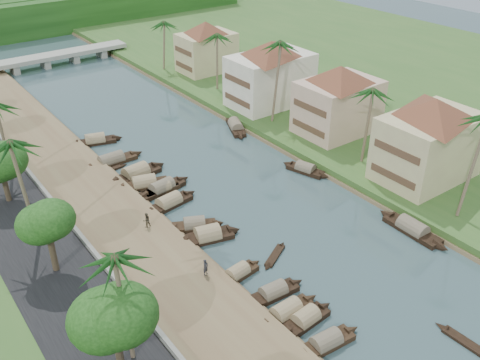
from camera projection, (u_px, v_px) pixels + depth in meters
ground at (296, 229)px, 58.54m from camera, size 220.00×220.00×0.00m
left_bank at (85, 195)px, 64.05m from camera, size 10.00×180.00×0.80m
right_bank at (302, 123)px, 81.95m from camera, size 16.00×180.00×1.20m
road at (12, 216)px, 59.52m from camera, size 8.00×180.00×1.40m
retaining_wall at (49, 199)px, 61.41m from camera, size 0.40×180.00×1.10m
far_right_fill at (448, 76)px, 101.00m from camera, size 60.00×220.00×1.15m
treeline at (15, 18)px, 126.21m from camera, size 120.00×14.00×8.00m
bridge at (59, 56)px, 107.84m from camera, size 28.00×4.00×2.40m
building_near at (429, 138)px, 63.73m from camera, size 14.85×14.85×10.20m
building_mid at (338, 99)px, 75.52m from camera, size 14.11×14.11×9.70m
building_far at (270, 73)px, 84.63m from camera, size 15.59×15.59×10.20m
building_distant at (206, 46)px, 99.33m from camera, size 12.62×12.62×9.20m
sampan_0 at (326, 343)px, 43.88m from camera, size 7.31×2.06×1.94m
sampan_1 at (306, 319)px, 46.16m from camera, size 6.70×2.04×2.00m
sampan_2 at (286, 312)px, 46.93m from camera, size 7.59×1.83×2.03m
sampan_3 at (273, 293)px, 49.09m from camera, size 7.09×1.90×1.93m
sampan_4 at (238, 274)px, 51.44m from camera, size 6.28×2.11×1.82m
sampan_5 at (208, 236)px, 56.74m from camera, size 7.85×3.75×2.41m
sampan_6 at (194, 225)px, 58.47m from camera, size 6.75×4.33×2.05m
sampan_7 at (169, 203)px, 62.39m from camera, size 8.31×2.86×2.17m
sampan_8 at (161, 189)px, 65.14m from camera, size 6.54×1.98×2.03m
sampan_9 at (162, 188)px, 65.31m from camera, size 8.65×2.78×2.16m
sampan_10 at (144, 184)px, 66.21m from camera, size 8.51×4.09×2.29m
sampan_11 at (136, 174)px, 68.37m from camera, size 9.32×3.05×2.57m
sampan_12 at (112, 161)px, 71.47m from camera, size 9.57×2.11×2.26m
sampan_13 at (95, 141)px, 76.85m from camera, size 8.20×3.85×2.21m
sampan_14 at (412, 229)px, 57.82m from camera, size 2.10×9.46×2.27m
sampan_15 at (305, 169)px, 69.47m from camera, size 3.48×7.15×1.93m
sampan_16 at (236, 127)px, 81.10m from camera, size 5.03×8.84×2.18m
canoe_0 at (470, 346)px, 44.00m from camera, size 1.16×6.77×0.89m
canoe_1 at (275, 256)px, 54.30m from camera, size 4.88×3.19×0.83m
canoe_2 at (110, 170)px, 69.88m from camera, size 5.30×1.24×0.76m
palm_1 at (371, 92)px, 65.06m from camera, size 3.20×3.20×11.24m
palm_2 at (276, 45)px, 75.34m from camera, size 3.20×3.20×13.38m
palm_3 at (216, 36)px, 88.57m from camera, size 3.20×3.20×10.89m
palm_4 at (118, 259)px, 36.55m from camera, size 3.20×3.20×11.36m
palm_5 at (15, 144)px, 48.53m from camera, size 3.20×3.20×12.93m
palm_7 at (161, 24)px, 98.34m from camera, size 3.20×3.20×10.23m
tree_1 at (113, 317)px, 38.36m from camera, size 5.47×5.47×7.13m
tree_2 at (46, 222)px, 47.79m from camera, size 4.42×4.42×7.28m
tree_3 at (0, 163)px, 58.67m from camera, size 5.12×5.12×7.02m
tree_6 at (285, 61)px, 88.54m from camera, size 4.18×4.18×7.47m
person_near at (206, 267)px, 50.34m from camera, size 0.72×0.60×1.69m
person_far at (146, 220)px, 57.14m from camera, size 0.83×0.65×1.70m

